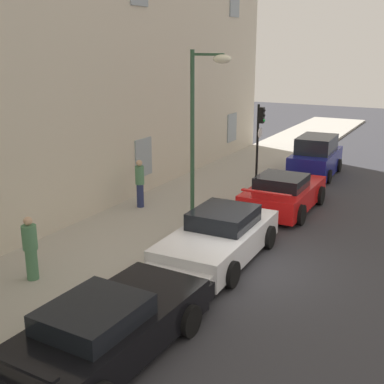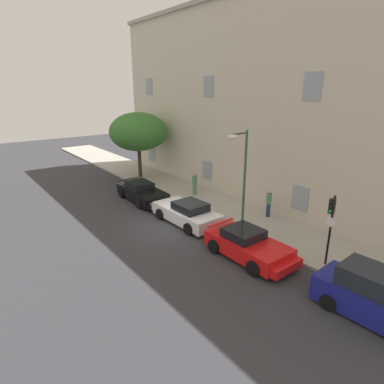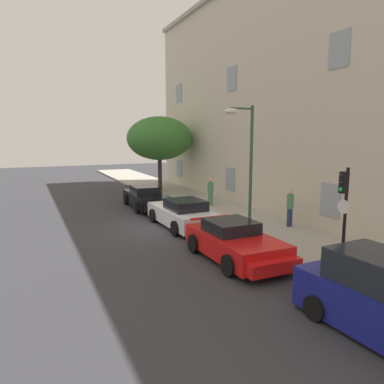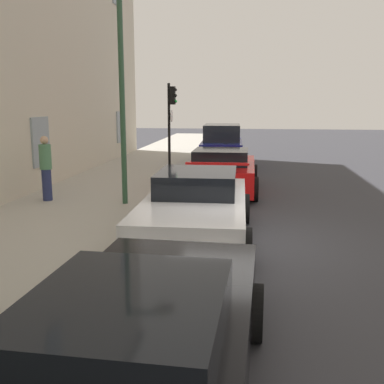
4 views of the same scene
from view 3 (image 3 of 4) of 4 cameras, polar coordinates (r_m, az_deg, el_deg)
name	(u,v)px [view 3 (image 3 of 4)]	position (r m, az deg, el deg)	size (l,w,h in m)	color
ground_plane	(166,228)	(17.63, -4.14, -5.68)	(80.00, 80.00, 0.00)	#333338
sidewalk	(239,218)	(19.43, 7.42, -4.15)	(60.00, 4.07, 0.14)	#A8A399
building_facade	(300,89)	(21.33, 16.68, 15.33)	(32.23, 3.93, 13.87)	beige
sportscar_red_lead	(148,198)	(22.42, -7.06, -1.02)	(5.15, 2.30, 1.30)	black
sportscar_yellow_flank	(181,213)	(17.91, -1.72, -3.41)	(5.10, 2.31, 1.39)	white
sportscar_white_middle	(237,244)	(13.08, 7.18, -8.12)	(4.57, 2.29, 1.37)	red
tree_near_kerb	(159,138)	(28.23, -5.17, 8.44)	(5.02, 5.02, 5.76)	#38281E
traffic_light	(344,202)	(11.97, 22.91, -1.49)	(0.44, 0.36, 3.34)	black
street_lamp	(243,146)	(15.93, 8.10, 7.29)	(0.44, 1.42, 5.59)	#2D5138
pedestrian_admiring	(210,192)	(22.41, 2.94, 0.05)	(0.47, 0.47, 1.67)	#4C7F59
pedestrian_strolling	(290,208)	(17.75, 15.25, -2.39)	(0.36, 0.36, 1.76)	navy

